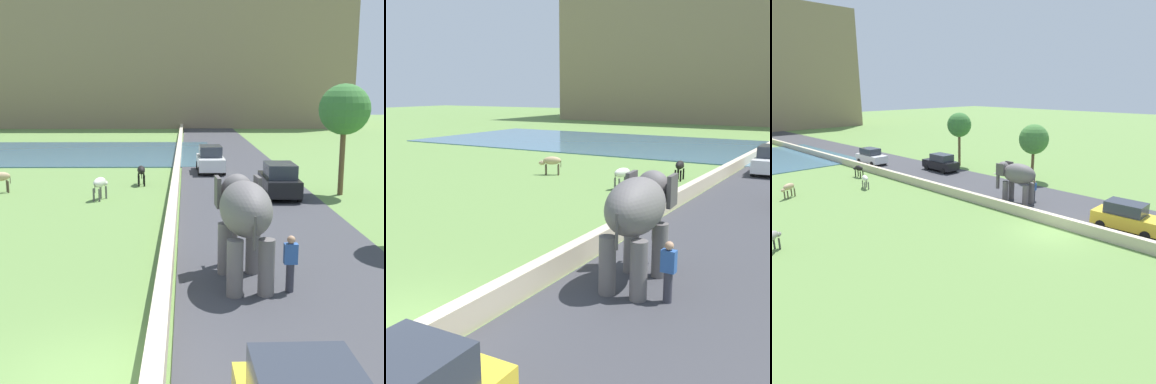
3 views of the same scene
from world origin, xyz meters
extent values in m
plane|color=#608442|center=(0.00, 0.00, 0.00)|extent=(220.00, 220.00, 0.00)
cube|color=#38383D|center=(5.00, 20.00, 0.03)|extent=(7.00, 120.00, 0.06)
cube|color=beige|center=(1.20, 18.00, 0.35)|extent=(0.40, 110.00, 0.70)
cube|color=#426B84|center=(-14.00, 36.69, 0.04)|extent=(36.00, 18.00, 0.08)
cube|color=#897556|center=(-6.00, 80.00, 12.23)|extent=(64.00, 28.00, 24.47)
ellipsoid|color=#605B5B|center=(3.42, 4.94, 2.24)|extent=(1.59, 2.80, 1.50)
cylinder|color=#605B5B|center=(2.94, 5.78, 0.80)|extent=(0.44, 0.44, 1.60)
cylinder|color=#605B5B|center=(3.78, 5.85, 0.80)|extent=(0.44, 0.44, 1.60)
cylinder|color=#605B5B|center=(3.07, 4.03, 0.80)|extent=(0.44, 0.44, 1.60)
cylinder|color=#605B5B|center=(3.91, 4.10, 0.80)|extent=(0.44, 0.44, 1.60)
ellipsoid|color=#605B5B|center=(3.32, 6.35, 2.42)|extent=(1.06, 0.97, 1.10)
cube|color=#484444|center=(2.73, 6.18, 2.46)|extent=(0.17, 0.71, 0.90)
cube|color=#484444|center=(3.93, 6.26, 2.46)|extent=(0.17, 0.71, 0.90)
cylinder|color=#605B5B|center=(3.29, 6.83, 1.54)|extent=(0.28, 0.28, 1.50)
cone|color=silver|center=(3.07, 6.74, 1.99)|extent=(0.16, 0.57, 0.17)
cone|color=silver|center=(3.51, 6.77, 1.99)|extent=(0.16, 0.57, 0.17)
cylinder|color=#484444|center=(3.52, 3.62, 1.89)|extent=(0.08, 0.08, 0.90)
cylinder|color=#33333D|center=(4.59, 4.33, 0.42)|extent=(0.22, 0.22, 0.85)
cube|color=#2D569E|center=(4.59, 4.33, 1.13)|extent=(0.36, 0.22, 0.56)
sphere|color=tan|center=(4.59, 4.33, 1.52)|extent=(0.22, 0.22, 0.22)
cube|color=black|center=(6.58, 17.25, 0.70)|extent=(1.75, 4.02, 0.80)
cube|color=#2D333D|center=(6.57, 17.05, 1.45)|extent=(1.47, 2.22, 0.70)
cylinder|color=black|center=(5.78, 18.56, 0.30)|extent=(0.19, 0.60, 0.60)
cylinder|color=black|center=(7.40, 18.54, 0.30)|extent=(0.19, 0.60, 0.60)
cylinder|color=black|center=(5.75, 15.96, 0.30)|extent=(0.19, 0.60, 0.60)
cylinder|color=black|center=(7.37, 15.94, 0.30)|extent=(0.19, 0.60, 0.60)
cube|color=white|center=(3.42, 25.38, 0.70)|extent=(1.79, 4.04, 0.80)
cube|color=#2D333D|center=(3.42, 25.58, 1.45)|extent=(1.49, 2.23, 0.70)
cylinder|color=black|center=(4.26, 24.10, 0.30)|extent=(0.19, 0.60, 0.60)
cylinder|color=black|center=(2.65, 24.06, 0.30)|extent=(0.19, 0.60, 0.60)
cylinder|color=black|center=(4.20, 26.70, 0.30)|extent=(0.19, 0.60, 0.60)
cylinder|color=black|center=(2.59, 26.66, 0.30)|extent=(0.19, 0.60, 0.60)
ellipsoid|color=silver|center=(-2.54, 16.68, 0.90)|extent=(0.74, 1.18, 0.50)
cylinder|color=#595753|center=(-2.58, 17.09, 0.33)|extent=(0.10, 0.10, 0.65)
cylinder|color=#595753|center=(-2.29, 17.00, 0.33)|extent=(0.10, 0.10, 0.65)
cylinder|color=#595753|center=(-2.80, 16.36, 0.33)|extent=(0.10, 0.10, 0.65)
cylinder|color=#595753|center=(-2.51, 16.27, 0.33)|extent=(0.10, 0.10, 0.65)
ellipsoid|color=silver|center=(-2.36, 17.28, 0.75)|extent=(0.35, 0.45, 0.26)
cone|color=beige|center=(-2.45, 17.31, 0.92)|extent=(0.04, 0.04, 0.12)
cone|color=beige|center=(-2.28, 17.26, 0.92)|extent=(0.04, 0.04, 0.12)
cylinder|color=#595753|center=(-2.70, 16.16, 0.70)|extent=(0.04, 0.04, 0.45)
ellipsoid|color=black|center=(-0.81, 20.77, 0.90)|extent=(0.57, 1.14, 0.50)
cylinder|color=black|center=(-1.00, 21.13, 0.33)|extent=(0.10, 0.10, 0.65)
cylinder|color=black|center=(-0.70, 21.17, 0.33)|extent=(0.10, 0.10, 0.65)
cylinder|color=black|center=(-0.91, 20.37, 0.33)|extent=(0.10, 0.10, 0.65)
cylinder|color=black|center=(-0.61, 20.41, 0.33)|extent=(0.10, 0.10, 0.65)
ellipsoid|color=black|center=(-0.88, 21.40, 0.75)|extent=(0.29, 0.43, 0.26)
cone|color=beige|center=(-0.97, 21.39, 0.92)|extent=(0.04, 0.04, 0.12)
cone|color=beige|center=(-0.79, 21.41, 0.92)|extent=(0.04, 0.04, 0.12)
cylinder|color=black|center=(-0.74, 20.23, 0.70)|extent=(0.04, 0.04, 0.45)
cylinder|color=#493D2C|center=(-7.78, 18.57, 0.33)|extent=(0.10, 0.10, 0.65)
cylinder|color=#493D2C|center=(-7.93, 18.84, 0.33)|extent=(0.10, 0.10, 0.65)
cylinder|color=#493D2C|center=(-7.72, 18.78, 0.70)|extent=(0.04, 0.04, 0.45)
cylinder|color=brown|center=(9.96, 17.90, 1.78)|extent=(0.28, 0.28, 3.56)
sphere|color=#387033|center=(9.96, 17.90, 4.48)|extent=(2.62, 2.62, 2.62)
camera|label=1|loc=(1.79, -8.91, 5.42)|focal=48.45mm
camera|label=2|loc=(8.47, -6.57, 5.23)|focal=46.10mm
camera|label=3|loc=(-18.20, -10.85, 8.38)|focal=34.40mm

